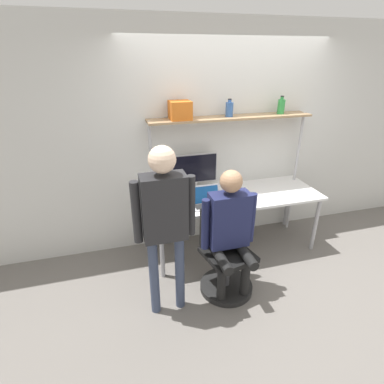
{
  "coord_description": "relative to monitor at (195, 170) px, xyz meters",
  "views": [
    {
      "loc": [
        -1.39,
        -2.62,
        2.31
      ],
      "look_at": [
        -0.69,
        -0.11,
        1.11
      ],
      "focal_mm": 28.0,
      "sensor_mm": 36.0,
      "label": 1
    }
  ],
  "objects": [
    {
      "name": "ground_plane",
      "position": [
        0.44,
        -0.67,
        -1.02
      ],
      "size": [
        12.0,
        12.0,
        0.0
      ],
      "primitive_type": "plane",
      "color": "slate"
    },
    {
      "name": "wall_back",
      "position": [
        0.44,
        0.14,
        0.33
      ],
      "size": [
        8.0,
        0.06,
        2.7
      ],
      "color": "silver",
      "rests_on": "ground_plane"
    },
    {
      "name": "desk",
      "position": [
        0.44,
        -0.27,
        -0.33
      ],
      "size": [
        2.07,
        0.76,
        0.76
      ],
      "color": "white",
      "rests_on": "ground_plane"
    },
    {
      "name": "shelf_unit",
      "position": [
        0.44,
        -0.03,
        0.42
      ],
      "size": [
        1.97,
        0.27,
        1.65
      ],
      "color": "#997A56",
      "rests_on": "ground_plane"
    },
    {
      "name": "monitor",
      "position": [
        0.0,
        0.0,
        0.0
      ],
      "size": [
        0.57,
        0.16,
        0.47
      ],
      "color": "#B7B7BC",
      "rests_on": "desk"
    },
    {
      "name": "laptop",
      "position": [
        0.02,
        -0.42,
        -0.21
      ],
      "size": [
        0.34,
        0.22,
        0.22
      ],
      "color": "#BCBCC1",
      "rests_on": "desk"
    },
    {
      "name": "cell_phone",
      "position": [
        0.25,
        -0.46,
        -0.26
      ],
      "size": [
        0.07,
        0.15,
        0.01
      ],
      "color": "silver",
      "rests_on": "desk"
    },
    {
      "name": "office_chair",
      "position": [
        0.07,
        -0.94,
        -0.74
      ],
      "size": [
        0.56,
        0.56,
        0.92
      ],
      "color": "black",
      "rests_on": "ground_plane"
    },
    {
      "name": "person_seated",
      "position": [
        0.07,
        -0.98,
        -0.22
      ],
      "size": [
        0.56,
        0.47,
        1.36
      ],
      "color": "black",
      "rests_on": "ground_plane"
    },
    {
      "name": "person_standing",
      "position": [
        -0.58,
        -1.07,
        0.05
      ],
      "size": [
        0.55,
        0.23,
        1.67
      ],
      "color": "#38425B",
      "rests_on": "ground_plane"
    },
    {
      "name": "bottle_green",
      "position": [
        1.07,
        -0.03,
        0.72
      ],
      "size": [
        0.09,
        0.09,
        0.21
      ],
      "color": "#2D8C3F",
      "rests_on": "shelf_unit"
    },
    {
      "name": "bottle_blue",
      "position": [
        0.4,
        -0.03,
        0.72
      ],
      "size": [
        0.09,
        0.09,
        0.2
      ],
      "color": "#335999",
      "rests_on": "shelf_unit"
    },
    {
      "name": "storage_box",
      "position": [
        -0.18,
        -0.03,
        0.73
      ],
      "size": [
        0.23,
        0.22,
        0.2
      ],
      "color": "#D1661E",
      "rests_on": "shelf_unit"
    }
  ]
}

